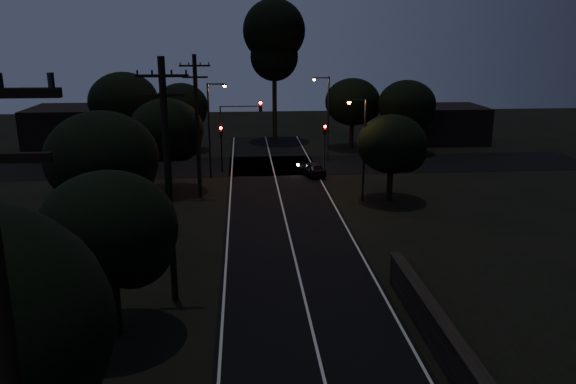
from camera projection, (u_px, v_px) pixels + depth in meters
road_surface at (280, 198)px, 42.01m from camera, size 60.00×70.00×0.03m
utility_pole_mid at (168, 180)px, 24.53m from camera, size 2.20×0.30×11.00m
utility_pole_far at (197, 125)px, 40.90m from camera, size 2.20×0.30×10.50m
tree_left_b at (113, 233)px, 21.75m from camera, size 5.40×5.40×6.86m
tree_left_c at (106, 161)px, 30.96m from camera, size 6.23×6.23×7.87m
tree_left_d at (169, 132)px, 42.75m from camera, size 5.67×5.67×7.20m
tree_far_nw at (183, 107)px, 58.09m from camera, size 5.54×5.54×7.02m
tree_far_w at (126, 103)px, 53.59m from camera, size 6.62×6.62×8.43m
tree_far_ne at (355, 103)px, 59.43m from camera, size 5.86×5.86×7.41m
tree_far_e at (409, 106)px, 56.94m from camera, size 5.85×5.85×7.42m
tree_right_a at (394, 146)px, 40.36m from camera, size 5.01×5.01×6.36m
tall_pine at (274, 39)px, 61.93m from camera, size 6.88×6.88×15.65m
building_left at (80, 128)px, 59.88m from camera, size 10.00×8.00×4.40m
building_right at (442, 124)px, 64.02m from camera, size 9.00×7.00×4.00m
signal_left at (221, 140)px, 49.39m from camera, size 0.28×0.35×4.10m
signal_right at (325, 139)px, 50.11m from camera, size 0.28×0.35×4.10m
signal_mast at (240, 123)px, 49.12m from camera, size 3.70×0.35×6.25m
streetlight_a at (211, 124)px, 46.94m from camera, size 1.66×0.26×8.00m
streetlight_b at (326, 113)px, 53.52m from camera, size 1.66×0.26×8.00m
streetlight_c at (362, 143)px, 40.22m from camera, size 1.46×0.26×7.50m
car at (312, 169)px, 48.64m from camera, size 2.44×3.89×1.23m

